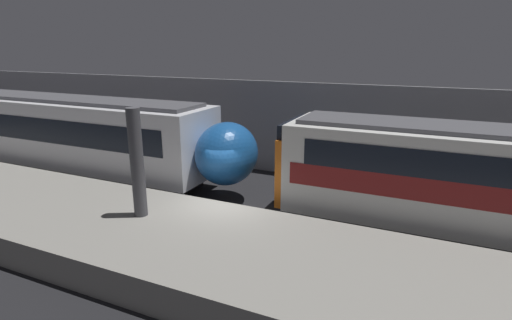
# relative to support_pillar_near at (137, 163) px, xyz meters

# --- Properties ---
(ground_plane) EXTENTS (120.00, 120.00, 0.00)m
(ground_plane) POSITION_rel_support_pillar_near_xyz_m (1.89, 2.08, -2.68)
(ground_plane) COLOR black
(platform) EXTENTS (40.00, 5.01, 0.96)m
(platform) POSITION_rel_support_pillar_near_xyz_m (1.89, -0.42, -2.20)
(platform) COLOR gray
(platform) RESTS_ON ground
(station_rear_barrier) EXTENTS (50.00, 0.15, 4.54)m
(station_rear_barrier) POSITION_rel_support_pillar_near_xyz_m (1.89, 8.88, -0.41)
(station_rear_barrier) COLOR #939399
(station_rear_barrier) RESTS_ON ground
(support_pillar_near) EXTENTS (0.42, 0.42, 3.45)m
(support_pillar_near) POSITION_rel_support_pillar_near_xyz_m (0.00, 0.00, 0.00)
(support_pillar_near) COLOR #47474C
(support_pillar_near) RESTS_ON platform
(train_modern) EXTENTS (23.64, 3.10, 3.84)m
(train_modern) POSITION_rel_support_pillar_near_xyz_m (-10.16, 4.28, -0.71)
(train_modern) COLOR black
(train_modern) RESTS_ON ground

